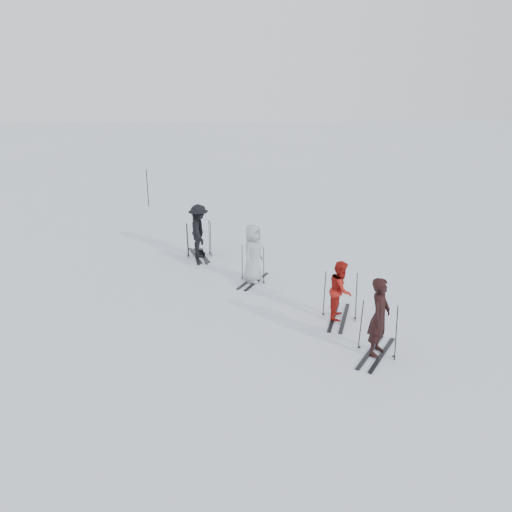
{
  "coord_description": "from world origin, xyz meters",
  "views": [
    {
      "loc": [
        -0.57,
        -12.34,
        5.76
      ],
      "look_at": [
        0.0,
        1.0,
        1.0
      ],
      "focal_mm": 35.0,
      "sensor_mm": 36.0,
      "label": 1
    }
  ],
  "objects": [
    {
      "name": "ground",
      "position": [
        0.0,
        0.0,
        0.0
      ],
      "size": [
        120.0,
        120.0,
        0.0
      ],
      "primitive_type": "plane",
      "color": "silver",
      "rests_on": "ground"
    },
    {
      "name": "skier_uphill_left",
      "position": [
        -1.85,
        3.95,
        0.84
      ],
      "size": [
        0.69,
        1.07,
        1.69
      ],
      "primitive_type": "imported",
      "rotation": [
        0.0,
        0.0,
        1.88
      ],
      "color": "black",
      "rests_on": "ground"
    },
    {
      "name": "skier_grey",
      "position": [
        -0.07,
        1.54,
        0.87
      ],
      "size": [
        0.89,
        1.01,
        1.74
      ],
      "primitive_type": "imported",
      "rotation": [
        0.0,
        0.0,
        1.08
      ],
      "color": "#9DA3A6",
      "rests_on": "ground"
    },
    {
      "name": "skis_near_dark",
      "position": [
        2.51,
        -2.77,
        0.64
      ],
      "size": [
        1.98,
        1.73,
        1.28
      ],
      "primitive_type": null,
      "rotation": [
        0.0,
        0.0,
        1.0
      ],
      "color": "black",
      "rests_on": "ground"
    },
    {
      "name": "skier_uphill_far",
      "position": [
        -1.8,
        3.83,
        0.9
      ],
      "size": [
        0.85,
        1.25,
        1.79
      ],
      "primitive_type": "imported",
      "rotation": [
        0.0,
        0.0,
        1.74
      ],
      "color": "black",
      "rests_on": "ground"
    },
    {
      "name": "skier_red",
      "position": [
        2.03,
        -0.98,
        0.75
      ],
      "size": [
        0.77,
        0.87,
        1.5
      ],
      "primitive_type": "imported",
      "rotation": [
        0.0,
        0.0,
        1.25
      ],
      "color": "maroon",
      "rests_on": "ground"
    },
    {
      "name": "skis_uphill_left",
      "position": [
        -1.85,
        3.95,
        0.63
      ],
      "size": [
        1.92,
        1.4,
        1.26
      ],
      "primitive_type": null,
      "rotation": [
        0.0,
        0.0,
        1.88
      ],
      "color": "black",
      "rests_on": "ground"
    },
    {
      "name": "skier_near_dark",
      "position": [
        2.51,
        -2.77,
        0.89
      ],
      "size": [
        0.71,
        0.77,
        1.78
      ],
      "primitive_type": "imported",
      "rotation": [
        0.0,
        0.0,
        1.0
      ],
      "color": "black",
      "rests_on": "ground"
    },
    {
      "name": "skis_red",
      "position": [
        2.03,
        -0.98,
        0.65
      ],
      "size": [
        1.99,
        1.46,
        1.3
      ],
      "primitive_type": null,
      "rotation": [
        0.0,
        0.0,
        1.25
      ],
      "color": "black",
      "rests_on": "ground"
    },
    {
      "name": "piste_marker",
      "position": [
        -4.71,
        11.14,
        0.88
      ],
      "size": [
        0.04,
        0.04,
        1.76
      ],
      "primitive_type": "cylinder",
      "rotation": [
        0.0,
        0.0,
        -0.17
      ],
      "color": "black",
      "rests_on": "ground"
    },
    {
      "name": "skis_uphill_far",
      "position": [
        -1.8,
        3.83,
        0.63
      ],
      "size": [
        1.85,
        1.19,
        1.26
      ],
      "primitive_type": null,
      "rotation": [
        0.0,
        0.0,
        1.74
      ],
      "color": "black",
      "rests_on": "ground"
    },
    {
      "name": "skis_grey",
      "position": [
        -0.07,
        1.54,
        0.58
      ],
      "size": [
        1.81,
        1.5,
        1.17
      ],
      "primitive_type": null,
      "rotation": [
        0.0,
        0.0,
        1.08
      ],
      "color": "black",
      "rests_on": "ground"
    }
  ]
}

